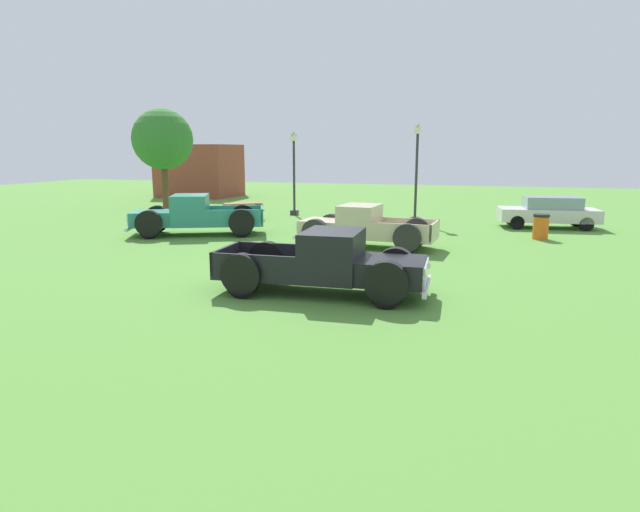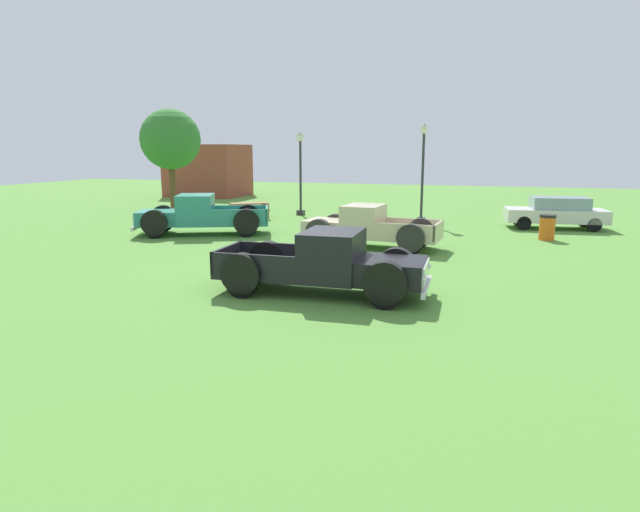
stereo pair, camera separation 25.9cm
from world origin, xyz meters
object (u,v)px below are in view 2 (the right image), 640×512
(pickup_truck_behind_left, at_px, (362,227))
(picnic_table, at_px, (249,209))
(sedan_distant_a, at_px, (556,212))
(pickup_truck_foreground, at_px, (335,265))
(lamp_post_far, at_px, (301,172))
(trash_can, at_px, (547,227))
(lamp_post_near, at_px, (423,172))
(pickup_truck_behind_right, at_px, (194,216))
(oak_tree_east, at_px, (170,140))

(pickup_truck_behind_left, distance_m, picnic_table, 9.20)
(sedan_distant_a, bearing_deg, picnic_table, -176.67)
(picnic_table, bearing_deg, pickup_truck_foreground, -57.56)
(lamp_post_far, height_order, trash_can, lamp_post_far)
(pickup_truck_foreground, distance_m, lamp_post_near, 13.41)
(lamp_post_near, bearing_deg, lamp_post_far, 169.51)
(pickup_truck_foreground, height_order, picnic_table, pickup_truck_foreground)
(pickup_truck_behind_left, height_order, trash_can, pickup_truck_behind_left)
(sedan_distant_a, bearing_deg, pickup_truck_behind_left, -135.87)
(trash_can, bearing_deg, lamp_post_far, 157.71)
(pickup_truck_behind_left, height_order, lamp_post_near, lamp_post_near)
(pickup_truck_foreground, bearing_deg, lamp_post_far, 112.15)
(pickup_truck_behind_right, height_order, lamp_post_far, lamp_post_far)
(trash_can, distance_m, oak_tree_east, 20.00)
(pickup_truck_foreground, relative_size, oak_tree_east, 0.90)
(sedan_distant_a, distance_m, trash_can, 3.38)
(picnic_table, bearing_deg, oak_tree_east, 157.14)
(sedan_distant_a, relative_size, trash_can, 4.41)
(pickup_truck_behind_right, xyz_separation_m, trash_can, (13.30, 2.72, -0.28))
(pickup_truck_foreground, distance_m, pickup_truck_behind_right, 10.53)
(pickup_truck_behind_left, bearing_deg, pickup_truck_foreground, -82.74)
(pickup_truck_behind_right, relative_size, lamp_post_far, 1.31)
(picnic_table, bearing_deg, lamp_post_near, 7.00)
(pickup_truck_behind_right, bearing_deg, picnic_table, 90.24)
(sedan_distant_a, bearing_deg, pickup_truck_foreground, -115.21)
(lamp_post_far, relative_size, trash_can, 4.41)
(pickup_truck_behind_left, distance_m, oak_tree_east, 15.60)
(pickup_truck_behind_right, xyz_separation_m, lamp_post_near, (8.22, 6.22, 1.58))
(lamp_post_near, distance_m, oak_tree_east, 14.16)
(picnic_table, relative_size, trash_can, 2.45)
(pickup_truck_behind_right, xyz_separation_m, sedan_distant_a, (13.96, 6.02, -0.05))
(pickup_truck_foreground, height_order, lamp_post_far, lamp_post_far)
(pickup_truck_behind_right, xyz_separation_m, oak_tree_east, (-5.79, 7.64, 3.11))
(oak_tree_east, bearing_deg, lamp_post_far, -1.86)
(sedan_distant_a, relative_size, picnic_table, 1.80)
(trash_can, height_order, oak_tree_east, oak_tree_east)
(sedan_distant_a, bearing_deg, trash_can, -101.34)
(pickup_truck_behind_left, bearing_deg, trash_can, 28.75)
(sedan_distant_a, bearing_deg, oak_tree_east, 175.32)
(pickup_truck_foreground, xyz_separation_m, lamp_post_near, (0.43, 13.30, 1.62))
(trash_can, bearing_deg, picnic_table, 169.41)
(lamp_post_far, bearing_deg, pickup_truck_behind_right, -104.42)
(pickup_truck_behind_right, relative_size, lamp_post_near, 1.23)
(pickup_truck_behind_left, height_order, sedan_distant_a, pickup_truck_behind_left)
(oak_tree_east, bearing_deg, pickup_truck_behind_right, -52.86)
(pickup_truck_behind_left, bearing_deg, picnic_table, 139.64)
(sedan_distant_a, xyz_separation_m, oak_tree_east, (-19.75, 1.62, 3.16))
(lamp_post_near, height_order, lamp_post_far, lamp_post_near)
(sedan_distant_a, xyz_separation_m, lamp_post_far, (-12.06, 1.37, 1.49))
(lamp_post_near, bearing_deg, pickup_truck_behind_left, -100.05)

